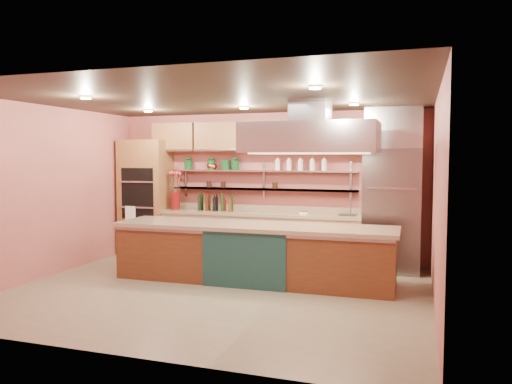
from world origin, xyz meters
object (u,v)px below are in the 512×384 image
(island, at_px, (253,253))
(green_canister, at_px, (226,165))
(refrigerator, at_px, (392,210))
(kitchen_scale, at_px, (304,212))
(flower_vase, at_px, (175,201))
(copper_kettle, at_px, (213,166))

(island, distance_m, green_canister, 2.41)
(refrigerator, xyz_separation_m, kitchen_scale, (-1.54, 0.01, -0.08))
(flower_vase, bearing_deg, green_canister, 12.68)
(island, relative_size, green_canister, 22.79)
(refrigerator, height_order, green_canister, refrigerator)
(island, distance_m, copper_kettle, 2.53)
(refrigerator, height_order, kitchen_scale, refrigerator)
(refrigerator, distance_m, copper_kettle, 3.49)
(copper_kettle, bearing_deg, refrigerator, -3.86)
(flower_vase, xyz_separation_m, green_canister, (0.98, 0.22, 0.71))
(kitchen_scale, relative_size, copper_kettle, 0.90)
(green_canister, bearing_deg, copper_kettle, 180.00)
(island, distance_m, kitchen_scale, 1.60)
(refrigerator, height_order, flower_vase, refrigerator)
(flower_vase, relative_size, green_canister, 1.80)
(flower_vase, bearing_deg, kitchen_scale, 0.00)
(refrigerator, xyz_separation_m, copper_kettle, (-3.41, 0.23, 0.73))
(copper_kettle, distance_m, green_canister, 0.26)
(island, height_order, flower_vase, flower_vase)
(green_canister, bearing_deg, flower_vase, -167.32)
(flower_vase, height_order, green_canister, green_canister)
(kitchen_scale, height_order, copper_kettle, copper_kettle)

